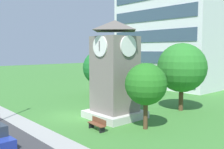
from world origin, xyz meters
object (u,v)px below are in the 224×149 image
object	(u,v)px
clock_tower	(115,76)
tree_near_tower	(146,84)
park_bench	(97,124)
tree_by_building	(100,68)
tree_streetside	(182,68)

from	to	relation	value
clock_tower	tree_near_tower	xyz separation A→B (m)	(3.94, -0.46, -0.32)
clock_tower	tree_near_tower	size ratio (longest dim) A/B	1.70
park_bench	tree_by_building	world-z (taller)	tree_by_building
park_bench	tree_by_building	bearing A→B (deg)	140.23
tree_by_building	tree_near_tower	size ratio (longest dim) A/B	1.19
clock_tower	tree_by_building	size ratio (longest dim) A/B	1.43
clock_tower	park_bench	xyz separation A→B (m)	(1.79, -3.35, -3.24)
clock_tower	tree_near_tower	distance (m)	3.98
clock_tower	tree_near_tower	world-z (taller)	clock_tower
tree_by_building	tree_near_tower	xyz separation A→B (m)	(12.91, -6.06, -0.29)
clock_tower	tree_by_building	world-z (taller)	clock_tower
tree_near_tower	tree_by_building	bearing A→B (deg)	154.84
park_bench	tree_streetside	xyz separation A→B (m)	(0.46, 10.04, 3.73)
tree_streetside	tree_near_tower	xyz separation A→B (m)	(1.69, -7.16, -0.82)
tree_streetside	tree_near_tower	bearing A→B (deg)	-76.69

